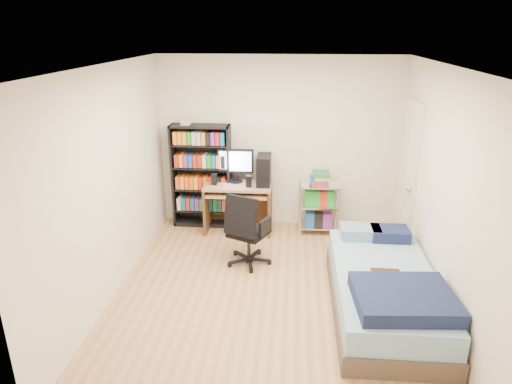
# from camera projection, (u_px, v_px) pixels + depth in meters

# --- Properties ---
(room) EXTENTS (3.58, 4.08, 2.58)m
(room) POSITION_uv_depth(u_px,v_px,m) (271.00, 190.00, 4.77)
(room) COLOR tan
(room) RESTS_ON ground
(media_shelf) EXTENTS (0.86, 0.29, 1.60)m
(media_shelf) POSITION_uv_depth(u_px,v_px,m) (202.00, 175.00, 6.74)
(media_shelf) COLOR black
(media_shelf) RESTS_ON room
(computer_desk) EXTENTS (0.96, 0.56, 1.21)m
(computer_desk) POSITION_uv_depth(u_px,v_px,m) (245.00, 188.00, 6.61)
(computer_desk) COLOR #A77C55
(computer_desk) RESTS_ON room
(office_chair) EXTENTS (0.76, 0.76, 0.96)m
(office_chair) POSITION_uv_depth(u_px,v_px,m) (247.00, 242.00, 5.73)
(office_chair) COLOR black
(office_chair) RESTS_ON room
(wire_cart) EXTENTS (0.57, 0.41, 0.91)m
(wire_cart) POSITION_uv_depth(u_px,v_px,m) (320.00, 193.00, 6.55)
(wire_cart) COLOR silver
(wire_cart) RESTS_ON room
(bed) EXTENTS (1.05, 2.09, 0.60)m
(bed) POSITION_uv_depth(u_px,v_px,m) (385.00, 290.00, 4.76)
(bed) COLOR brown
(bed) RESTS_ON room
(door) EXTENTS (0.12, 0.80, 2.00)m
(door) POSITION_uv_depth(u_px,v_px,m) (408.00, 177.00, 5.98)
(door) COLOR silver
(door) RESTS_ON room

